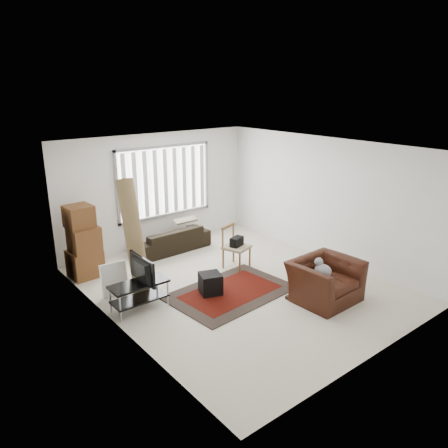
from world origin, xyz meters
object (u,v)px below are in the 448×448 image
(tv_stand, at_px, (139,290))
(armchair, at_px, (325,278))
(sofa, at_px, (170,236))
(side_chair, at_px, (236,245))
(moving_boxes, at_px, (83,244))

(tv_stand, bearing_deg, armchair, -32.41)
(sofa, bearing_deg, tv_stand, 45.98)
(tv_stand, relative_size, side_chair, 1.10)
(side_chair, bearing_deg, moving_boxes, 131.91)
(side_chair, xyz_separation_m, armchair, (0.30, -2.15, -0.07))
(tv_stand, distance_m, sofa, 2.85)
(side_chair, relative_size, armchair, 0.77)
(moving_boxes, distance_m, side_chair, 3.12)
(moving_boxes, bearing_deg, armchair, -51.09)
(sofa, bearing_deg, side_chair, 106.93)
(sofa, relative_size, armchair, 1.58)
(tv_stand, xyz_separation_m, moving_boxes, (-0.20, 1.94, 0.33))
(sofa, height_order, side_chair, side_chair)
(moving_boxes, distance_m, sofa, 2.16)
(moving_boxes, distance_m, armchair, 4.78)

